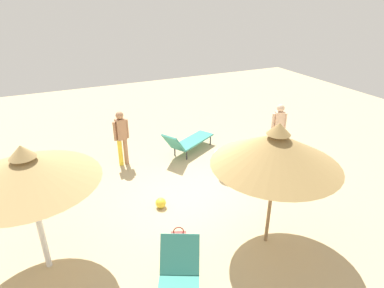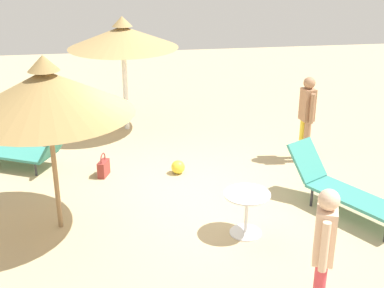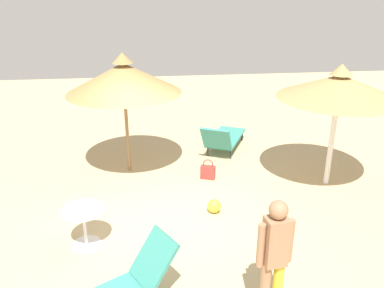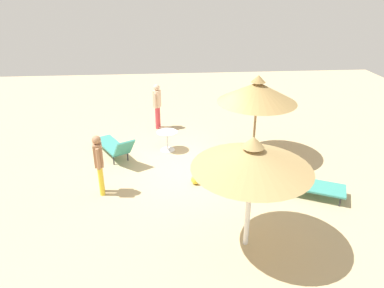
{
  "view_description": "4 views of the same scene",
  "coord_description": "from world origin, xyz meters",
  "views": [
    {
      "loc": [
        6.24,
        -2.96,
        4.79
      ],
      "look_at": [
        -0.86,
        0.3,
        1.12
      ],
      "focal_mm": 30.53,
      "sensor_mm": 36.0,
      "label": 1
    },
    {
      "loc": [
        1.01,
        7.85,
        4.18
      ],
      "look_at": [
        -0.11,
        0.41,
        1.12
      ],
      "focal_mm": 48.37,
      "sensor_mm": 36.0,
      "label": 2
    },
    {
      "loc": [
        -6.31,
        0.25,
        3.95
      ],
      "look_at": [
        0.07,
        -0.51,
        1.35
      ],
      "focal_mm": 36.81,
      "sensor_mm": 36.0,
      "label": 3
    },
    {
      "loc": [
        -0.85,
        -9.56,
        5.29
      ],
      "look_at": [
        -0.11,
        -0.5,
        1.05
      ],
      "focal_mm": 33.37,
      "sensor_mm": 36.0,
      "label": 4
    }
  ],
  "objects": [
    {
      "name": "person_standing_far_left",
      "position": [
        -1.11,
        3.35,
        0.99
      ],
      "size": [
        0.3,
        0.43,
        1.73
      ],
      "color": "#D83F4C",
      "rests_on": "ground"
    },
    {
      "name": "parasol_umbrella_back",
      "position": [
        1.99,
        0.71,
        2.15
      ],
      "size": [
        2.45,
        2.45,
        2.67
      ],
      "color": "olive",
      "rests_on": "ground"
    },
    {
      "name": "ground",
      "position": [
        0.0,
        0.0,
        -0.05
      ],
      "size": [
        24.0,
        24.0,
        0.1
      ],
      "primitive_type": "cube",
      "color": "tan"
    },
    {
      "name": "side_table_round",
      "position": [
        -0.79,
        1.33,
        0.46
      ],
      "size": [
        0.69,
        0.69,
        0.67
      ],
      "color": "silver",
      "rests_on": "ground"
    },
    {
      "name": "parasol_umbrella_near_right",
      "position": [
        0.82,
        -3.5,
        2.11
      ],
      "size": [
        2.42,
        2.42,
        2.56
      ],
      "color": "white",
      "rests_on": "ground"
    },
    {
      "name": "lounge_chair_edge",
      "position": [
        2.79,
        -1.63,
        0.37
      ],
      "size": [
        2.07,
        1.48,
        0.91
      ],
      "color": "teal",
      "rests_on": "ground"
    },
    {
      "name": "person_standing_front",
      "position": [
        -2.59,
        -1.19,
        0.97
      ],
      "size": [
        0.26,
        0.46,
        1.69
      ],
      "color": "yellow",
      "rests_on": "ground"
    },
    {
      "name": "handbag",
      "position": [
        1.34,
        -1.01,
        0.17
      ],
      "size": [
        0.24,
        0.34,
        0.46
      ],
      "color": "maroon",
      "rests_on": "ground"
    },
    {
      "name": "lounge_chair_near_left",
      "position": [
        -2.46,
        0.88,
        0.42
      ],
      "size": [
        1.53,
        2.09,
        0.94
      ],
      "color": "teal",
      "rests_on": "ground"
    },
    {
      "name": "beach_ball",
      "position": [
        -0.04,
        -0.91,
        0.13
      ],
      "size": [
        0.26,
        0.26,
        0.26
      ],
      "primitive_type": "sphere",
      "color": "yellow",
      "rests_on": "ground"
    }
  ]
}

